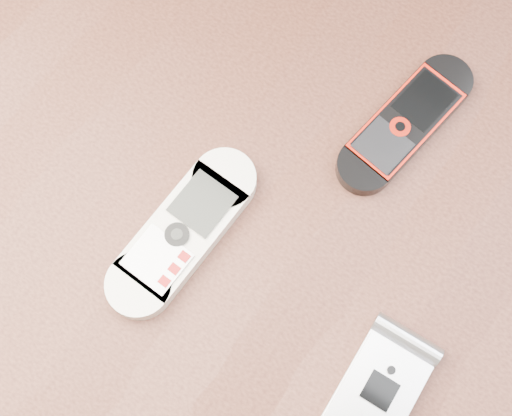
# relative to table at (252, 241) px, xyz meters

# --- Properties ---
(ground) EXTENTS (4.00, 4.00, 0.00)m
(ground) POSITION_rel_table_xyz_m (0.00, 0.00, -0.64)
(ground) COLOR #472B19
(ground) RESTS_ON ground
(table) EXTENTS (1.20, 0.80, 0.75)m
(table) POSITION_rel_table_xyz_m (0.00, 0.00, 0.00)
(table) COLOR black
(table) RESTS_ON ground
(nokia_white) EXTENTS (0.06, 0.17, 0.02)m
(nokia_white) POSITION_rel_table_xyz_m (-0.03, -0.05, 0.11)
(nokia_white) COLOR white
(nokia_white) RESTS_ON table
(nokia_black_red) EXTENTS (0.07, 0.16, 0.02)m
(nokia_black_red) POSITION_rel_table_xyz_m (0.07, 0.14, 0.11)
(nokia_black_red) COLOR black
(nokia_black_red) RESTS_ON table
(motorola_razr) EXTENTS (0.06, 0.11, 0.02)m
(motorola_razr) POSITION_rel_table_xyz_m (0.17, -0.07, 0.11)
(motorola_razr) COLOR silver
(motorola_razr) RESTS_ON table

